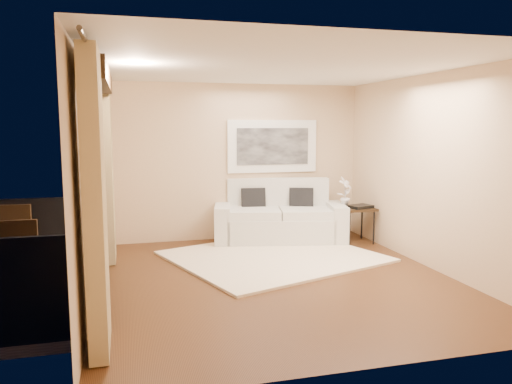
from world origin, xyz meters
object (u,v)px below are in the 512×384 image
object	(u,v)px
side_table	(356,211)
orchid	(345,192)
sofa	(279,219)
balcony_chair_near	(18,257)
balcony_chair_far	(16,236)

from	to	relation	value
side_table	orchid	bearing A→B (deg)	145.08
sofa	side_table	distance (m)	1.32
side_table	orchid	world-z (taller)	orchid
side_table	balcony_chair_near	world-z (taller)	balcony_chair_near
balcony_chair_far	balcony_chair_near	size ratio (longest dim) A/B	1.06
orchid	sofa	bearing A→B (deg)	163.00
balcony_chair_far	side_table	bearing A→B (deg)	-167.23
orchid	balcony_chair_far	distance (m)	5.10
orchid	balcony_chair_near	bearing A→B (deg)	-157.93
sofa	balcony_chair_near	size ratio (longest dim) A/B	2.48
sofa	balcony_chair_near	bearing A→B (deg)	-136.58
side_table	balcony_chair_far	xyz separation A→B (m)	(-5.16, -0.84, 0.04)
balcony_chair_far	balcony_chair_near	world-z (taller)	balcony_chair_far
sofa	side_table	size ratio (longest dim) A/B	3.89
side_table	balcony_chair_far	bearing A→B (deg)	-170.77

